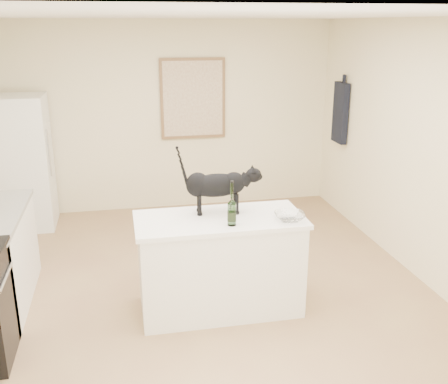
% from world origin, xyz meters
% --- Properties ---
extents(floor, '(5.50, 5.50, 0.00)m').
position_xyz_m(floor, '(0.00, 0.00, 0.00)').
color(floor, '#A28556').
rests_on(floor, ground).
extents(ceiling, '(5.50, 5.50, 0.00)m').
position_xyz_m(ceiling, '(0.00, 0.00, 2.60)').
color(ceiling, white).
rests_on(ceiling, ground).
extents(wall_back, '(4.50, 0.00, 4.50)m').
position_xyz_m(wall_back, '(0.00, 2.75, 1.30)').
color(wall_back, beige).
rests_on(wall_back, ground).
extents(wall_front, '(4.50, 0.00, 4.50)m').
position_xyz_m(wall_front, '(0.00, -2.75, 1.30)').
color(wall_front, beige).
rests_on(wall_front, ground).
extents(wall_right, '(0.00, 5.50, 5.50)m').
position_xyz_m(wall_right, '(2.25, 0.00, 1.30)').
color(wall_right, beige).
rests_on(wall_right, ground).
extents(island_base, '(1.44, 0.67, 0.86)m').
position_xyz_m(island_base, '(0.10, -0.20, 0.43)').
color(island_base, white).
rests_on(island_base, floor).
extents(island_top, '(1.50, 0.70, 0.04)m').
position_xyz_m(island_top, '(0.10, -0.20, 0.88)').
color(island_top, white).
rests_on(island_top, island_base).
extents(fridge, '(0.68, 0.68, 1.70)m').
position_xyz_m(fridge, '(-1.95, 2.35, 0.85)').
color(fridge, white).
rests_on(fridge, floor).
extents(artwork_frame, '(0.90, 0.03, 1.10)m').
position_xyz_m(artwork_frame, '(0.30, 2.72, 1.55)').
color(artwork_frame, brown).
rests_on(artwork_frame, wall_back).
extents(artwork_canvas, '(0.82, 0.00, 1.02)m').
position_xyz_m(artwork_canvas, '(0.30, 2.70, 1.55)').
color(artwork_canvas, beige).
rests_on(artwork_canvas, wall_back).
extents(hanging_garment, '(0.08, 0.34, 0.80)m').
position_xyz_m(hanging_garment, '(2.19, 2.05, 1.40)').
color(hanging_garment, black).
rests_on(hanging_garment, wall_right).
extents(black_cat, '(0.68, 0.26, 0.47)m').
position_xyz_m(black_cat, '(0.10, -0.07, 1.13)').
color(black_cat, black).
rests_on(black_cat, island_top).
extents(wine_bottle, '(0.09, 0.09, 0.34)m').
position_xyz_m(wine_bottle, '(0.17, -0.40, 1.07)').
color(wine_bottle, '#255421').
rests_on(wine_bottle, island_top).
extents(glass_bowl, '(0.29, 0.29, 0.06)m').
position_xyz_m(glass_bowl, '(0.69, -0.38, 0.93)').
color(glass_bowl, white).
rests_on(glass_bowl, island_top).
extents(fridge_paper, '(0.06, 0.11, 0.16)m').
position_xyz_m(fridge_paper, '(-1.60, 2.33, 1.28)').
color(fridge_paper, beige).
rests_on(fridge_paper, fridge).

